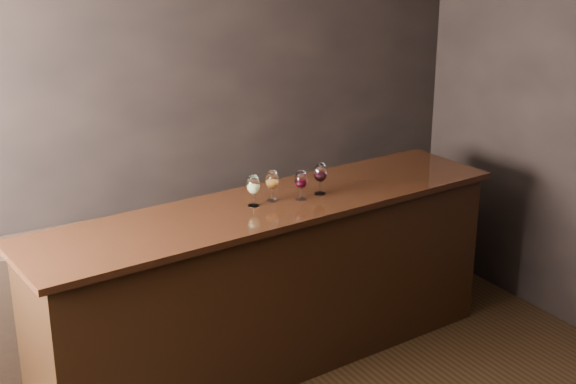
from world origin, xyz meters
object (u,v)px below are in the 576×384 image
glass_white (253,186)px  glass_red_a (301,181)px  glass_red_b (320,174)px  back_bar_shelf (75,295)px  glass_amber (272,181)px  bar_counter (271,287)px

glass_white → glass_red_a: glass_white is taller
glass_red_b → glass_white: bearing=177.7°
back_bar_shelf → glass_red_a: bearing=-31.8°
back_bar_shelf → glass_amber: size_ratio=12.42×
glass_amber → glass_red_a: glass_amber is taller
bar_counter → glass_white: (-0.11, 0.01, 0.69)m
glass_white → glass_amber: size_ratio=1.00×
glass_white → glass_red_a: 0.31m
glass_red_a → glass_red_b: 0.16m
glass_amber → glass_red_b: glass_red_b is taller
back_bar_shelf → glass_white: size_ratio=12.41×
glass_white → glass_red_a: bearing=-9.1°
glass_amber → glass_red_b: 0.32m
glass_white → back_bar_shelf: bearing=142.4°
bar_counter → back_bar_shelf: (-1.05, 0.73, -0.11)m
glass_amber → glass_red_b: (0.32, -0.04, 0.01)m
glass_amber → bar_counter: bearing=-130.5°
bar_counter → glass_red_a: size_ratio=16.64×
bar_counter → glass_amber: glass_amber is taller
glass_red_a → back_bar_shelf: bearing=148.2°
bar_counter → glass_red_a: 0.72m
back_bar_shelf → glass_red_b: (1.40, -0.74, 0.81)m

